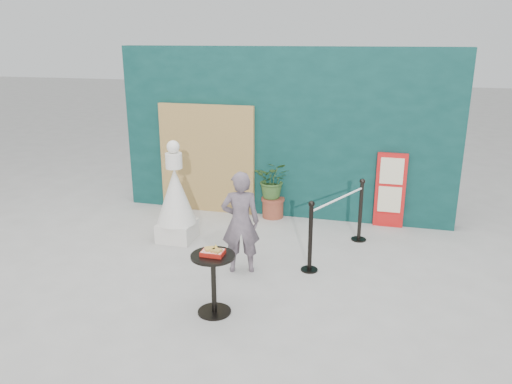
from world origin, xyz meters
name	(u,v)px	position (x,y,z in m)	size (l,w,h in m)	color
ground	(232,293)	(0.00, 0.00, 0.00)	(60.00, 60.00, 0.00)	#ADAAA5
back_wall	(284,134)	(0.00, 3.15, 1.50)	(6.00, 0.30, 3.00)	#0A2F2D
bamboo_fence	(207,159)	(-1.40, 2.94, 1.00)	(1.80, 0.08, 2.00)	tan
woman	(241,222)	(-0.08, 0.66, 0.72)	(0.53, 0.35, 1.44)	slate
menu_board	(390,190)	(1.90, 2.95, 0.65)	(0.50, 0.07, 1.30)	red
statue	(176,200)	(-1.39, 1.47, 0.67)	(0.64, 0.64, 1.63)	silver
cafe_table	(213,275)	(-0.06, -0.50, 0.50)	(0.52, 0.52, 0.75)	black
food_basket	(213,252)	(-0.06, -0.50, 0.79)	(0.26, 0.19, 0.11)	#AD1B12
planter	(273,185)	(-0.13, 2.90, 0.61)	(0.62, 0.54, 1.06)	brown
stanchion_barrier	(337,224)	(1.16, 1.55, 0.49)	(0.84, 1.54, 1.03)	black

